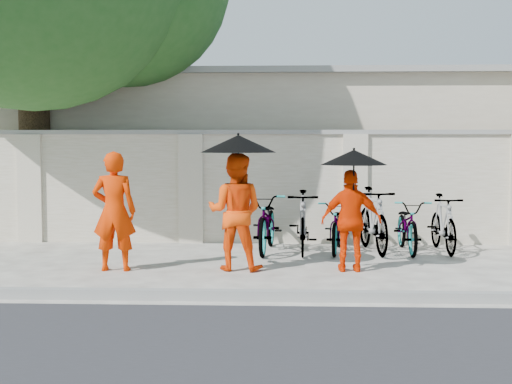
{
  "coord_description": "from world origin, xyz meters",
  "views": [
    {
      "loc": [
        0.77,
        -9.94,
        1.85
      ],
      "look_at": [
        0.3,
        0.84,
        1.1
      ],
      "focal_mm": 50.0,
      "sensor_mm": 36.0,
      "label": 1
    }
  ],
  "objects": [
    {
      "name": "monk_left",
      "position": [
        -1.72,
        0.17,
        0.86
      ],
      "size": [
        0.65,
        0.44,
        1.73
      ],
      "primitive_type": "imported",
      "rotation": [
        0.0,
        0.0,
        3.18
      ],
      "color": "red",
      "rests_on": "ground"
    },
    {
      "name": "kerb",
      "position": [
        0.0,
        -1.7,
        0.06
      ],
      "size": [
        40.0,
        0.16,
        0.12
      ],
      "primitive_type": "cube",
      "color": "gray",
      "rests_on": "ground"
    },
    {
      "name": "parasol_center",
      "position": [
        0.07,
        0.23,
        1.83
      ],
      "size": [
        1.09,
        1.09,
        1.0
      ],
      "color": "black",
      "rests_on": "ground"
    },
    {
      "name": "ground",
      "position": [
        0.0,
        0.0,
        0.0
      ],
      "size": [
        80.0,
        80.0,
        0.0
      ],
      "primitive_type": "plane",
      "color": "beige"
    },
    {
      "name": "monk_center",
      "position": [
        0.02,
        0.31,
        0.85
      ],
      "size": [
        0.91,
        0.76,
        1.7
      ],
      "primitive_type": "imported",
      "rotation": [
        0.0,
        0.0,
        2.99
      ],
      "color": "#F94206",
      "rests_on": "ground"
    },
    {
      "name": "bike_5",
      "position": [
        3.39,
        2.09,
        0.49
      ],
      "size": [
        0.51,
        1.65,
        0.98
      ],
      "primitive_type": "imported",
      "rotation": [
        0.0,
        0.0,
        0.03
      ],
      "color": "#9D9D9E",
      "rests_on": "ground"
    },
    {
      "name": "parasol_right",
      "position": [
        1.71,
        0.17,
        1.64
      ],
      "size": [
        0.94,
        0.94,
        0.92
      ],
      "color": "black",
      "rests_on": "ground"
    },
    {
      "name": "compound_wall",
      "position": [
        1.0,
        3.2,
        1.0
      ],
      "size": [
        20.0,
        0.3,
        2.0
      ],
      "primitive_type": "cube",
      "color": "beige",
      "rests_on": "ground"
    },
    {
      "name": "bike_3",
      "position": [
        2.21,
        2.03,
        0.55
      ],
      "size": [
        0.75,
        1.88,
        1.1
      ],
      "primitive_type": "imported",
      "rotation": [
        0.0,
        0.0,
        0.13
      ],
      "color": "#9D9D9E",
      "rests_on": "ground"
    },
    {
      "name": "bike_4",
      "position": [
        2.8,
        2.08,
        0.45
      ],
      "size": [
        0.61,
        1.72,
        0.9
      ],
      "primitive_type": "imported",
      "rotation": [
        0.0,
        0.0,
        0.01
      ],
      "color": "#9D9D9E",
      "rests_on": "ground"
    },
    {
      "name": "monk_right",
      "position": [
        1.69,
        0.25,
        0.73
      ],
      "size": [
        0.86,
        0.36,
        1.47
      ],
      "primitive_type": "imported",
      "rotation": [
        0.0,
        0.0,
        3.14
      ],
      "color": "#EF2F00",
      "rests_on": "ground"
    },
    {
      "name": "bike_2",
      "position": [
        1.62,
        2.06,
        0.44
      ],
      "size": [
        0.8,
        1.74,
        0.88
      ],
      "primitive_type": "imported",
      "rotation": [
        0.0,
        0.0,
        -0.13
      ],
      "color": "#9D9D9E",
      "rests_on": "ground"
    },
    {
      "name": "bike_0",
      "position": [
        0.44,
        2.02,
        0.5
      ],
      "size": [
        0.82,
        1.97,
        1.01
      ],
      "primitive_type": "imported",
      "rotation": [
        0.0,
        0.0,
        -0.08
      ],
      "color": "#9D9D9E",
      "rests_on": "ground"
    },
    {
      "name": "building_behind",
      "position": [
        2.0,
        7.0,
        1.6
      ],
      "size": [
        14.0,
        6.0,
        3.2
      ],
      "primitive_type": "cube",
      "color": "beige",
      "rests_on": "ground"
    },
    {
      "name": "bike_1",
      "position": [
        1.03,
        1.9,
        0.52
      ],
      "size": [
        0.54,
        1.76,
        1.05
      ],
      "primitive_type": "imported",
      "rotation": [
        0.0,
        0.0,
        -0.03
      ],
      "color": "#9D9D9E",
      "rests_on": "ground"
    }
  ]
}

